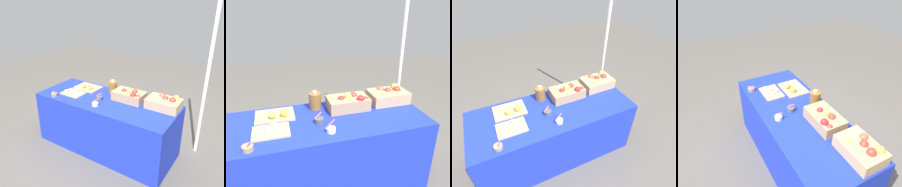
# 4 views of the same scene
# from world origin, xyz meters

# --- Properties ---
(ground_plane) EXTENTS (10.00, 10.00, 0.00)m
(ground_plane) POSITION_xyz_m (0.00, 0.00, 0.00)
(ground_plane) COLOR #56514C
(table) EXTENTS (1.90, 0.76, 0.74)m
(table) POSITION_xyz_m (0.00, 0.00, 0.37)
(table) COLOR #192DB7
(table) RESTS_ON ground_plane
(apple_crate_left) EXTENTS (0.41, 0.27, 0.17)m
(apple_crate_left) POSITION_xyz_m (0.74, 0.18, 0.81)
(apple_crate_left) COLOR tan
(apple_crate_left) RESTS_ON table
(apple_crate_middle) EXTENTS (0.41, 0.25, 0.17)m
(apple_crate_middle) POSITION_xyz_m (0.27, 0.15, 0.81)
(apple_crate_middle) COLOR tan
(apple_crate_middle) RESTS_ON table
(cutting_board_front) EXTENTS (0.31, 0.22, 0.05)m
(cutting_board_front) POSITION_xyz_m (-0.49, -0.10, 0.75)
(cutting_board_front) COLOR tan
(cutting_board_front) RESTS_ON table
(cutting_board_back) EXTENTS (0.36, 0.27, 0.09)m
(cutting_board_back) POSITION_xyz_m (-0.44, 0.17, 0.76)
(cutting_board_back) COLOR tan
(cutting_board_back) RESTS_ON table
(sample_bowl_near) EXTENTS (0.09, 0.08, 0.09)m
(sample_bowl_near) POSITION_xyz_m (-0.08, -0.05, 0.76)
(sample_bowl_near) COLOR #4C4C51
(sample_bowl_near) RESTS_ON table
(sample_bowl_mid) EXTENTS (0.08, 0.09, 0.09)m
(sample_bowl_mid) POSITION_xyz_m (-0.66, -0.29, 0.76)
(sample_bowl_mid) COLOR gray
(sample_bowl_mid) RESTS_ON table
(sample_bowl_far) EXTENTS (0.09, 0.08, 0.11)m
(sample_bowl_far) POSITION_xyz_m (-0.01, -0.23, 0.76)
(sample_bowl_far) COLOR silver
(sample_bowl_far) RESTS_ON table
(cider_jug) EXTENTS (0.12, 0.12, 0.19)m
(cider_jug) POSITION_xyz_m (-0.05, 0.24, 0.83)
(cider_jug) COLOR brown
(cider_jug) RESTS_ON table
(tent_pole) EXTENTS (0.04, 0.04, 2.22)m
(tent_pole) POSITION_xyz_m (1.10, 0.59, 1.11)
(tent_pole) COLOR white
(tent_pole) RESTS_ON ground_plane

